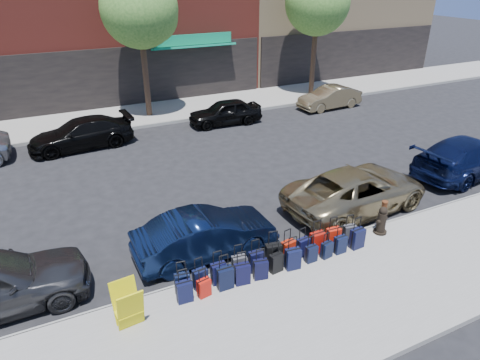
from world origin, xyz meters
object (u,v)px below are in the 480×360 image
tree_center (142,11)px  display_rack (128,306)px  car_near_1 (205,235)px  car_near_2 (357,190)px  car_near_3 (468,156)px  car_far_2 (225,112)px  bollard (383,215)px  car_far_3 (330,98)px  fire_hydrant (382,221)px  car_far_1 (81,134)px  suitcase_front_5 (273,254)px  tree_right (319,4)px

tree_center → display_rack: size_ratio=6.98×
car_near_1 → car_near_2: 5.48m
car_near_3 → car_far_2: (-6.07, 9.63, -0.10)m
car_near_2 → tree_center: bearing=10.4°
tree_center → car_near_3: 16.13m
bollard → car_far_3: bearing=60.4°
car_near_2 → car_far_3: bearing=-37.2°
display_rack → car_far_3: size_ratio=0.27×
fire_hydrant → car_far_1: car_far_1 is taller
suitcase_front_5 → car_near_1: 1.97m
bollard → car_far_1: 13.41m
tree_right → bollard: 16.70m
suitcase_front_5 → display_rack: size_ratio=0.98×
car_near_3 → car_near_2: bearing=86.7°
fire_hydrant → display_rack: display_rack is taller
fire_hydrant → car_near_1: bearing=152.0°
fire_hydrant → car_far_2: size_ratio=0.23×
fire_hydrant → car_far_3: size_ratio=0.23×
suitcase_front_5 → display_rack: bearing=-162.7°
display_rack → car_far_3: 18.59m
bollard → car_far_2: (-0.07, 11.49, -0.02)m
display_rack → car_far_1: car_far_1 is taller
tree_right → bollard: size_ratio=7.34×
bollard → suitcase_front_5: bearing=-179.3°
bollard → car_near_3: size_ratio=0.19×
suitcase_front_5 → car_far_1: size_ratio=0.22×
tree_center → car_far_2: 6.34m
suitcase_front_5 → car_near_2: car_near_2 is taller
car_far_1 → car_far_2: car_far_1 is taller
fire_hydrant → car_far_1: 13.43m
tree_right → car_far_2: size_ratio=1.93×
suitcase_front_5 → car_far_2: 12.12m
bollard → car_near_3: 6.29m
tree_right → car_near_2: bearing=-118.9°
fire_hydrant → car_near_2: (0.42, 1.68, 0.15)m
bollard → car_near_2: size_ratio=0.19×
display_rack → tree_center: bearing=67.2°
bollard → display_rack: 7.76m
car_far_3 → tree_center: bearing=-109.2°
car_far_1 → car_near_3: bearing=50.5°
suitcase_front_5 → car_near_2: (4.10, 1.62, 0.24)m
tree_right → fire_hydrant: 16.88m
fire_hydrant → tree_right: bearing=50.7°
fire_hydrant → display_rack: (-7.62, -0.41, 0.11)m
tree_right → car_far_2: (-7.36, -2.76, -4.77)m
car_near_3 → car_far_3: car_near_3 is taller
car_near_1 → car_far_1: (-2.02, 9.95, 0.00)m
fire_hydrant → car_near_3: bearing=5.8°
car_near_2 → car_near_1: bearing=87.3°
tree_right → display_rack: (-15.04, -14.77, -4.75)m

